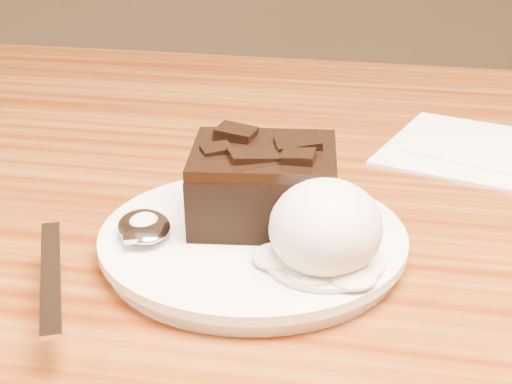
% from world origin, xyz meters
% --- Properties ---
extents(plate, '(0.20, 0.20, 0.02)m').
position_xyz_m(plate, '(-0.09, -0.08, 0.76)').
color(plate, white).
rests_on(plate, dining_table).
extents(brownie, '(0.10, 0.09, 0.04)m').
position_xyz_m(brownie, '(-0.09, -0.05, 0.79)').
color(brownie, black).
rests_on(brownie, plate).
extents(ice_cream_scoop, '(0.07, 0.07, 0.06)m').
position_xyz_m(ice_cream_scoop, '(-0.04, -0.11, 0.79)').
color(ice_cream_scoop, silver).
rests_on(ice_cream_scoop, plate).
extents(melt_puddle, '(0.07, 0.07, 0.00)m').
position_xyz_m(melt_puddle, '(-0.04, -0.11, 0.77)').
color(melt_puddle, white).
rests_on(melt_puddle, plate).
extents(spoon, '(0.11, 0.19, 0.01)m').
position_xyz_m(spoon, '(-0.16, -0.09, 0.77)').
color(spoon, silver).
rests_on(spoon, plate).
extents(napkin, '(0.18, 0.18, 0.01)m').
position_xyz_m(napkin, '(0.06, 0.14, 0.75)').
color(napkin, white).
rests_on(napkin, dining_table).
extents(crumb_a, '(0.01, 0.01, 0.00)m').
position_xyz_m(crumb_a, '(-0.05, -0.12, 0.77)').
color(crumb_a, black).
rests_on(crumb_a, plate).
extents(crumb_b, '(0.01, 0.01, 0.00)m').
position_xyz_m(crumb_b, '(-0.12, -0.07, 0.77)').
color(crumb_b, black).
rests_on(crumb_b, plate).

